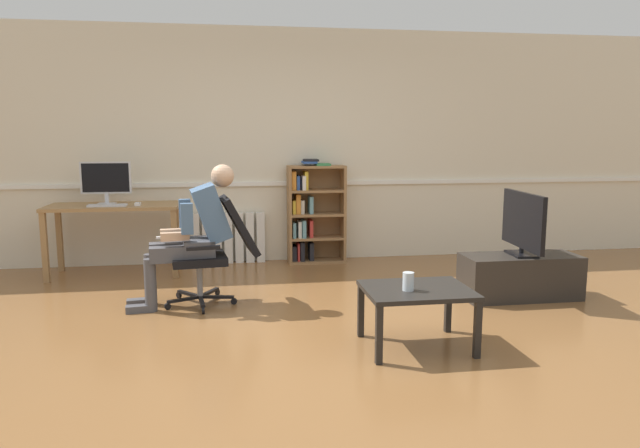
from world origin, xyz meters
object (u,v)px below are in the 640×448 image
person_seated (194,232)px  drinking_glass (408,281)px  tv_screen (523,223)px  imac_monitor (106,180)px  bookshelf (312,213)px  office_chair (217,246)px  computer_mouse (138,204)px  keyboard (107,205)px  tv_stand (520,276)px  radiator (228,238)px  coffee_table (417,296)px  computer_desk (114,215)px

person_seated → drinking_glass: person_seated is taller
tv_screen → imac_monitor: bearing=71.9°
bookshelf → office_chair: size_ratio=1.27×
bookshelf → drinking_glass: size_ratio=9.48×
imac_monitor → computer_mouse: size_ratio=5.21×
keyboard → tv_screen: tv_screen is taller
bookshelf → tv_screen: size_ratio=1.47×
keyboard → tv_stand: (3.88, -1.37, -0.57)m
radiator → tv_stand: radiator is taller
computer_mouse → coffee_table: computer_mouse is taller
radiator → office_chair: 1.66m
drinking_glass → tv_stand: bearing=37.9°
keyboard → office_chair: bearing=-44.3°
person_seated → tv_stand: (2.94, -0.24, -0.46)m
tv_screen → tv_stand: bearing=90.0°
imac_monitor → radiator: (1.27, 0.31, -0.72)m
person_seated → coffee_table: size_ratio=1.67×
computer_desk → keyboard: (-0.03, -0.14, 0.12)m
office_chair → bookshelf: bearing=138.4°
office_chair → coffee_table: (1.40, -1.32, -0.15)m
computer_mouse → tv_stand: computer_mouse is taller
radiator → tv_screen: size_ratio=1.03×
person_seated → coffee_table: 2.08m
tv_screen → drinking_glass: size_ratio=6.45×
radiator → tv_stand: (2.65, -1.90, -0.09)m
imac_monitor → coffee_table: bearing=-45.7°
person_seated → tv_stand: 2.99m
radiator → bookshelf: bearing=-5.8°
imac_monitor → keyboard: (0.05, -0.22, -0.25)m
computer_desk → coffee_table: size_ratio=1.83×
radiator → drinking_glass: (1.23, -3.01, 0.20)m
imac_monitor → computer_mouse: (0.35, -0.20, -0.25)m
person_seated → computer_mouse: bearing=-158.3°
office_chair → tv_screen: tv_screen is taller
coffee_table → computer_mouse: bearing=132.4°
office_chair → tv_screen: 2.76m
computer_mouse → tv_screen: bearing=-21.3°
office_chair → tv_screen: (2.74, -0.26, 0.18)m
person_seated → imac_monitor: bearing=-151.1°
tv_screen → coffee_table: tv_screen is taller
tv_stand → bookshelf: bearing=133.0°
computer_desk → radiator: computer_desk is taller
office_chair → drinking_glass: office_chair is taller
tv_stand → tv_screen: size_ratio=1.29×
radiator → coffee_table: (1.31, -2.96, 0.08)m
tv_screen → coffee_table: (-1.34, -1.06, -0.33)m
office_chair → keyboard: bearing=-141.4°
drinking_glass → tv_screen: bearing=37.9°
tv_screen → computer_desk: bearing=72.5°
tv_stand → tv_screen: 0.50m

